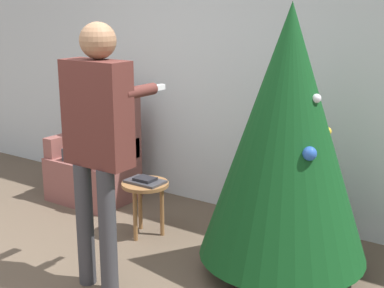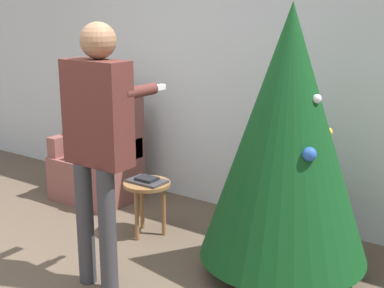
# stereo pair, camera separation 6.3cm
# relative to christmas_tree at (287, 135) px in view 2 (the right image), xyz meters

# --- Properties ---
(wall_back) EXTENTS (8.00, 0.06, 2.70)m
(wall_back) POSITION_rel_christmas_tree_xyz_m (-1.17, 0.93, 0.30)
(wall_back) COLOR silver
(wall_back) RESTS_ON ground_plane
(christmas_tree) EXTENTS (1.20, 1.20, 1.94)m
(christmas_tree) POSITION_rel_christmas_tree_xyz_m (0.00, 0.00, 0.00)
(christmas_tree) COLOR brown
(christmas_tree) RESTS_ON ground_plane
(armchair) EXTENTS (0.77, 0.63, 1.06)m
(armchair) POSITION_rel_christmas_tree_xyz_m (-2.23, 0.38, -0.68)
(armchair) COLOR brown
(armchair) RESTS_ON ground_plane
(person_seated) EXTENTS (0.36, 0.46, 1.26)m
(person_seated) POSITION_rel_christmas_tree_xyz_m (-2.23, 0.35, -0.35)
(person_seated) COLOR #38383D
(person_seated) RESTS_ON ground_plane
(person_standing) EXTENTS (0.48, 0.57, 1.82)m
(person_standing) POSITION_rel_christmas_tree_xyz_m (-0.96, -0.85, 0.06)
(person_standing) COLOR #38383D
(person_standing) RESTS_ON ground_plane
(side_stool) EXTENTS (0.40, 0.40, 0.47)m
(side_stool) POSITION_rel_christmas_tree_xyz_m (-1.24, -0.04, -0.65)
(side_stool) COLOR olive
(side_stool) RESTS_ON ground_plane
(laptop) EXTENTS (0.32, 0.21, 0.02)m
(laptop) POSITION_rel_christmas_tree_xyz_m (-1.24, -0.04, -0.56)
(laptop) COLOR #38383D
(laptop) RESTS_ON side_stool
(book) EXTENTS (0.17, 0.13, 0.02)m
(book) POSITION_rel_christmas_tree_xyz_m (-1.24, -0.04, -0.54)
(book) COLOR black
(book) RESTS_ON laptop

